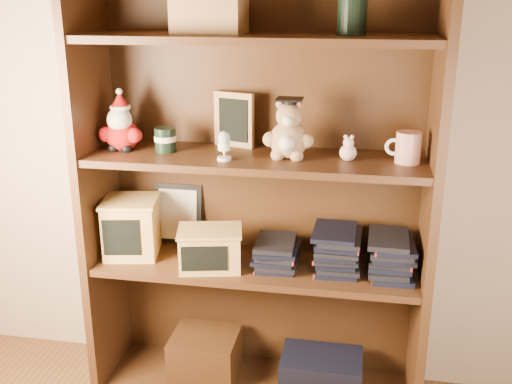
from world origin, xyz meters
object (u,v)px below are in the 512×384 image
bookcase (258,199)px  treats_box (131,227)px  teacher_mug (407,147)px  grad_teddy_bear (289,135)px

bookcase → treats_box: bearing=-173.7°
bookcase → treats_box: size_ratio=6.99×
bookcase → teacher_mug: bearing=-5.8°
teacher_mug → treats_box: size_ratio=0.51×
treats_box → grad_teddy_bear: bearing=-0.5°
grad_teddy_bear → teacher_mug: bearing=0.9°
grad_teddy_bear → teacher_mug: size_ratio=1.77×
teacher_mug → treats_box: 1.02m
bookcase → grad_teddy_bear: size_ratio=7.79×
teacher_mug → treats_box: (-0.96, -0.00, -0.34)m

